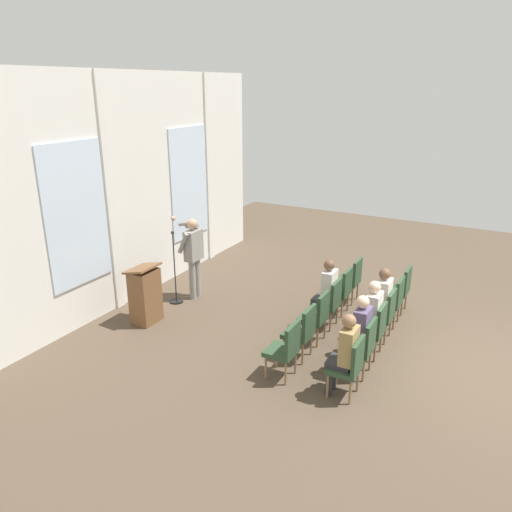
{
  "coord_description": "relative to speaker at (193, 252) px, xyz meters",
  "views": [
    {
      "loc": [
        -7.62,
        -0.11,
        4.33
      ],
      "look_at": [
        0.08,
        4.04,
        1.25
      ],
      "focal_mm": 34.41,
      "sensor_mm": 36.0,
      "label": 1
    }
  ],
  "objects": [
    {
      "name": "ground_plane",
      "position": [
        -0.25,
        -5.63,
        -1.01
      ],
      "size": [
        17.6,
        17.6,
        0.0
      ],
      "primitive_type": "plane",
      "color": "brown"
    },
    {
      "name": "rear_partition",
      "position": [
        -0.23,
        1.14,
        1.27
      ],
      "size": [
        8.51,
        0.14,
        4.59
      ],
      "color": "silver",
      "rests_on": "ground"
    },
    {
      "name": "speaker",
      "position": [
        0.0,
        0.0,
        0.0
      ],
      "size": [
        0.52,
        0.69,
        1.73
      ],
      "color": "gray",
      "rests_on": "ground"
    },
    {
      "name": "mic_stand",
      "position": [
        -0.4,
        0.19,
        -0.67
      ],
      "size": [
        0.28,
        0.28,
        1.55
      ],
      "color": "black",
      "rests_on": "ground"
    },
    {
      "name": "lectern",
      "position": [
        -1.39,
        0.15,
        -0.46
      ],
      "size": [
        0.6,
        0.48,
        1.16
      ],
      "color": "brown",
      "rests_on": "ground"
    },
    {
      "name": "chair_r0_c0",
      "position": [
        -1.86,
        -3.01,
        -0.47
      ],
      "size": [
        0.46,
        0.44,
        0.94
      ],
      "color": "olive",
      "rests_on": "ground"
    },
    {
      "name": "chair_r0_c1",
      "position": [
        -1.22,
        -3.01,
        -0.47
      ],
      "size": [
        0.46,
        0.44,
        0.94
      ],
      "color": "olive",
      "rests_on": "ground"
    },
    {
      "name": "chair_r0_c2",
      "position": [
        -0.58,
        -3.01,
        -0.47
      ],
      "size": [
        0.46,
        0.44,
        0.94
      ],
      "color": "olive",
      "rests_on": "ground"
    },
    {
      "name": "chair_r0_c3",
      "position": [
        0.07,
        -3.01,
        -0.47
      ],
      "size": [
        0.46,
        0.44,
        0.94
      ],
      "color": "olive",
      "rests_on": "ground"
    },
    {
      "name": "audience_r0_c3",
      "position": [
        0.07,
        -2.93,
        -0.27
      ],
      "size": [
        0.36,
        0.39,
        1.33
      ],
      "color": "#2D2D33",
      "rests_on": "ground"
    },
    {
      "name": "chair_r0_c4",
      "position": [
        0.71,
        -3.01,
        -0.47
      ],
      "size": [
        0.46,
        0.44,
        0.94
      ],
      "color": "olive",
      "rests_on": "ground"
    },
    {
      "name": "chair_r0_c5",
      "position": [
        1.36,
        -3.01,
        -0.47
      ],
      "size": [
        0.46,
        0.44,
        0.94
      ],
      "color": "olive",
      "rests_on": "ground"
    },
    {
      "name": "chair_r1_c0",
      "position": [
        -1.86,
        -4.02,
        -0.47
      ],
      "size": [
        0.46,
        0.44,
        0.94
      ],
      "color": "olive",
      "rests_on": "ground"
    },
    {
      "name": "audience_r1_c0",
      "position": [
        -1.86,
        -3.94,
        -0.28
      ],
      "size": [
        0.36,
        0.39,
        1.31
      ],
      "color": "#2D2D33",
      "rests_on": "ground"
    },
    {
      "name": "chair_r1_c1",
      "position": [
        -1.22,
        -4.02,
        -0.47
      ],
      "size": [
        0.46,
        0.44,
        0.94
      ],
      "color": "olive",
      "rests_on": "ground"
    },
    {
      "name": "audience_r1_c1",
      "position": [
        -1.22,
        -3.94,
        -0.27
      ],
      "size": [
        0.36,
        0.39,
        1.34
      ],
      "color": "#2D2D33",
      "rests_on": "ground"
    },
    {
      "name": "chair_r1_c2",
      "position": [
        -0.58,
        -4.02,
        -0.47
      ],
      "size": [
        0.46,
        0.44,
        0.94
      ],
      "color": "olive",
      "rests_on": "ground"
    },
    {
      "name": "audience_r1_c2",
      "position": [
        -0.58,
        -3.94,
        -0.26
      ],
      "size": [
        0.36,
        0.39,
        1.34
      ],
      "color": "#2D2D33",
      "rests_on": "ground"
    },
    {
      "name": "chair_r1_c3",
      "position": [
        0.07,
        -4.02,
        -0.47
      ],
      "size": [
        0.46,
        0.44,
        0.94
      ],
      "color": "olive",
      "rests_on": "ground"
    },
    {
      "name": "audience_r1_c3",
      "position": [
        0.07,
        -3.94,
        -0.26
      ],
      "size": [
        0.36,
        0.39,
        1.35
      ],
      "color": "#2D2D33",
      "rests_on": "ground"
    },
    {
      "name": "chair_r1_c4",
      "position": [
        0.71,
        -4.02,
        -0.47
      ],
      "size": [
        0.46,
        0.44,
        0.94
      ],
      "color": "olive",
      "rests_on": "ground"
    },
    {
      "name": "chair_r1_c5",
      "position": [
        1.36,
        -4.02,
        -0.47
      ],
      "size": [
        0.46,
        0.44,
        0.94
      ],
      "color": "olive",
      "rests_on": "ground"
    }
  ]
}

